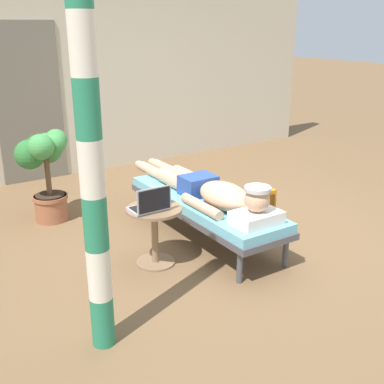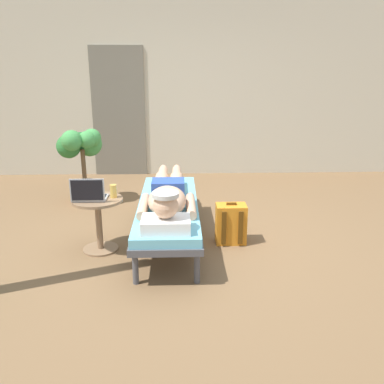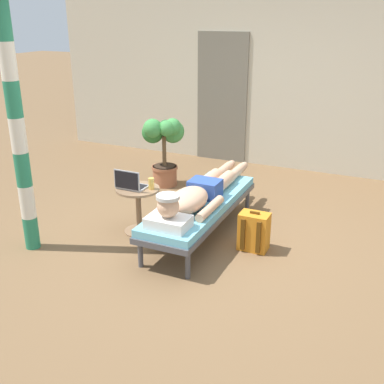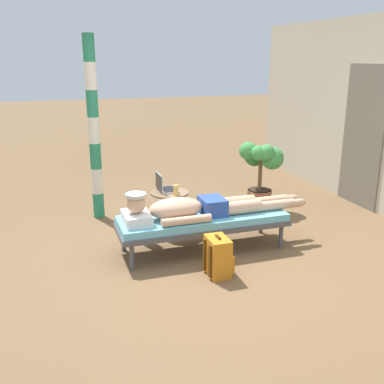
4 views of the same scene
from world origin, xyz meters
TOP-DOWN VIEW (x-y plane):
  - ground_plane at (0.00, 0.00)m, footprint 40.00×40.00m
  - house_wall_back at (-0.21, 2.98)m, footprint 7.60×0.20m
  - house_door_panel at (-1.05, 2.87)m, footprint 0.84×0.03m
  - lounge_chair at (-0.21, 0.11)m, footprint 0.60×1.94m
  - person_reclining at (-0.21, 0.02)m, footprint 0.53×2.17m
  - side_table at (-0.87, -0.10)m, footprint 0.48×0.48m
  - laptop at (-0.93, -0.15)m, footprint 0.31×0.24m
  - drink_glass at (-0.72, -0.06)m, footprint 0.06×0.06m
  - backpack at (0.42, 0.05)m, footprint 0.30×0.26m
  - potted_plant at (-1.34, 1.40)m, footprint 0.56×0.60m
  - porch_post at (-1.70, -0.89)m, footprint 0.15×0.15m

SIDE VIEW (x-z plane):
  - ground_plane at x=0.00m, z-range 0.00..0.00m
  - backpack at x=0.42m, z-range -0.02..0.41m
  - lounge_chair at x=-0.21m, z-range 0.14..0.56m
  - side_table at x=-0.87m, z-range 0.09..0.62m
  - person_reclining at x=-0.21m, z-range 0.36..0.68m
  - laptop at x=-0.93m, z-range 0.47..0.69m
  - drink_glass at x=-0.72m, z-range 0.52..0.65m
  - potted_plant at x=-1.34m, z-range 0.14..1.12m
  - house_door_panel at x=-1.05m, z-range 0.00..2.04m
  - porch_post at x=-1.70m, z-range 0.00..2.41m
  - house_wall_back at x=-0.21m, z-range 0.00..2.70m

